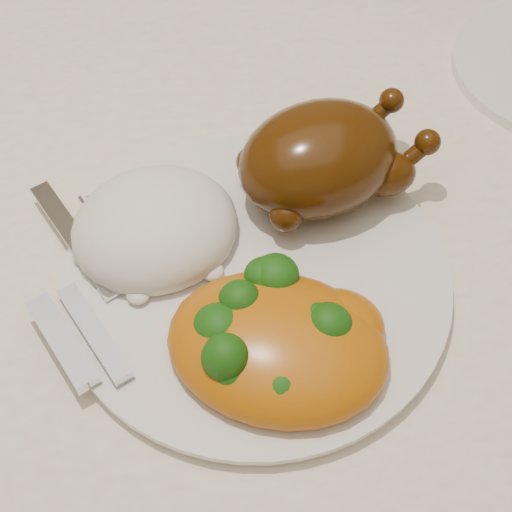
{
  "coord_description": "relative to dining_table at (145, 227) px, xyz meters",
  "views": [
    {
      "loc": [
        0.08,
        -0.43,
        1.19
      ],
      "look_at": [
        0.1,
        -0.14,
        0.8
      ],
      "focal_mm": 50.0,
      "sensor_mm": 36.0,
      "label": 1
    }
  ],
  "objects": [
    {
      "name": "floor",
      "position": [
        0.0,
        0.0,
        -0.67
      ],
      "size": [
        4.0,
        4.0,
        0.0
      ],
      "primitive_type": "plane",
      "color": "brown",
      "rests_on": "ground"
    },
    {
      "name": "dining_table",
      "position": [
        0.0,
        0.0,
        0.0
      ],
      "size": [
        1.6,
        0.9,
        0.76
      ],
      "color": "brown",
      "rests_on": "floor"
    },
    {
      "name": "tablecloth",
      "position": [
        0.0,
        0.0,
        0.07
      ],
      "size": [
        1.73,
        1.03,
        0.18
      ],
      "color": "white",
      "rests_on": "dining_table"
    },
    {
      "name": "dinner_plate",
      "position": [
        0.1,
        -0.14,
        0.11
      ],
      "size": [
        0.34,
        0.34,
        0.01
      ],
      "primitive_type": "cylinder",
      "rotation": [
        0.0,
        0.0,
        -0.27
      ],
      "color": "white",
      "rests_on": "tablecloth"
    },
    {
      "name": "roast_chicken",
      "position": [
        0.15,
        -0.07,
        0.15
      ],
      "size": [
        0.16,
        0.13,
        0.08
      ],
      "rotation": [
        0.0,
        0.0,
        0.38
      ],
      "color": "#4A2708",
      "rests_on": "dinner_plate"
    },
    {
      "name": "rice_mound",
      "position": [
        0.03,
        -0.1,
        0.13
      ],
      "size": [
        0.15,
        0.14,
        0.06
      ],
      "rotation": [
        0.0,
        0.0,
        0.31
      ],
      "color": "white",
      "rests_on": "dinner_plate"
    },
    {
      "name": "mac_and_cheese",
      "position": [
        0.11,
        -0.2,
        0.13
      ],
      "size": [
        0.17,
        0.15,
        0.06
      ],
      "rotation": [
        0.0,
        0.0,
        -0.31
      ],
      "color": "#BC590C",
      "rests_on": "dinner_plate"
    },
    {
      "name": "cutlery",
      "position": [
        -0.02,
        -0.16,
        0.12
      ],
      "size": [
        0.09,
        0.18,
        0.01
      ],
      "rotation": [
        0.0,
        0.0,
        0.55
      ],
      "color": "silver",
      "rests_on": "dinner_plate"
    }
  ]
}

